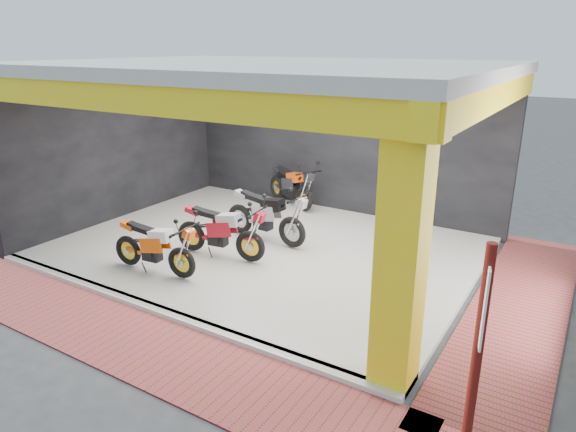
# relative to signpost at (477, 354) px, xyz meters

# --- Properties ---
(ground) EXTENTS (80.00, 80.00, 0.00)m
(ground) POSITION_rel_signpost_xyz_m (-4.83, 1.69, -1.32)
(ground) COLOR #2D2D30
(ground) RESTS_ON ground
(showroom_floor) EXTENTS (8.00, 6.00, 0.10)m
(showroom_floor) POSITION_rel_signpost_xyz_m (-4.83, 3.69, -1.27)
(showroom_floor) COLOR white
(showroom_floor) RESTS_ON ground
(showroom_ceiling) EXTENTS (8.40, 6.40, 0.20)m
(showroom_ceiling) POSITION_rel_signpost_xyz_m (-4.83, 3.69, 2.28)
(showroom_ceiling) COLOR beige
(showroom_ceiling) RESTS_ON corner_column
(back_wall) EXTENTS (8.20, 0.20, 3.50)m
(back_wall) POSITION_rel_signpost_xyz_m (-4.83, 6.79, 0.43)
(back_wall) COLOR black
(back_wall) RESTS_ON ground
(left_wall) EXTENTS (0.20, 6.20, 3.50)m
(left_wall) POSITION_rel_signpost_xyz_m (-8.93, 3.69, 0.43)
(left_wall) COLOR black
(left_wall) RESTS_ON ground
(corner_column) EXTENTS (0.50, 0.50, 3.50)m
(corner_column) POSITION_rel_signpost_xyz_m (-1.08, 0.94, 0.43)
(corner_column) COLOR yellow
(corner_column) RESTS_ON ground
(header_beam_front) EXTENTS (8.40, 0.30, 0.40)m
(header_beam_front) POSITION_rel_signpost_xyz_m (-4.83, 0.69, 1.98)
(header_beam_front) COLOR yellow
(header_beam_front) RESTS_ON corner_column
(header_beam_right) EXTENTS (0.30, 6.40, 0.40)m
(header_beam_right) POSITION_rel_signpost_xyz_m (-0.83, 3.69, 1.98)
(header_beam_right) COLOR yellow
(header_beam_right) RESTS_ON corner_column
(floor_kerb) EXTENTS (8.00, 0.20, 0.10)m
(floor_kerb) POSITION_rel_signpost_xyz_m (-4.83, 0.67, -1.27)
(floor_kerb) COLOR white
(floor_kerb) RESTS_ON ground
(paver_front) EXTENTS (9.00, 1.40, 0.03)m
(paver_front) POSITION_rel_signpost_xyz_m (-4.83, -0.11, -1.31)
(paver_front) COLOR maroon
(paver_front) RESTS_ON ground
(paver_right) EXTENTS (1.40, 7.00, 0.03)m
(paver_right) POSITION_rel_signpost_xyz_m (-0.03, 3.69, -1.31)
(paver_right) COLOR maroon
(paver_right) RESTS_ON ground
(signpost) EXTENTS (0.10, 0.33, 2.41)m
(signpost) POSITION_rel_signpost_xyz_m (0.00, 0.00, 0.00)
(signpost) COLOR #58120D
(signpost) RESTS_ON ground
(moto_hero) EXTENTS (1.94, 0.85, 1.16)m
(moto_hero) POSITION_rel_signpost_xyz_m (-5.21, 1.66, -0.64)
(moto_hero) COLOR #F7570A
(moto_hero) RESTS_ON showroom_floor
(moto_row_a) EXTENTS (2.10, 0.99, 1.24)m
(moto_row_a) POSITION_rel_signpost_xyz_m (-4.61, 2.86, -0.60)
(moto_row_a) COLOR #AE1222
(moto_row_a) RESTS_ON showroom_floor
(moto_row_b) EXTENTS (2.19, 0.96, 1.30)m
(moto_row_b) POSITION_rel_signpost_xyz_m (-4.32, 3.88, -0.57)
(moto_row_b) COLOR #95979C
(moto_row_b) RESTS_ON showroom_floor
(moto_row_c) EXTENTS (2.10, 1.52, 1.21)m
(moto_row_c) POSITION_rel_signpost_xyz_m (-5.30, 6.08, -0.62)
(moto_row_c) COLOR black
(moto_row_c) RESTS_ON showroom_floor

